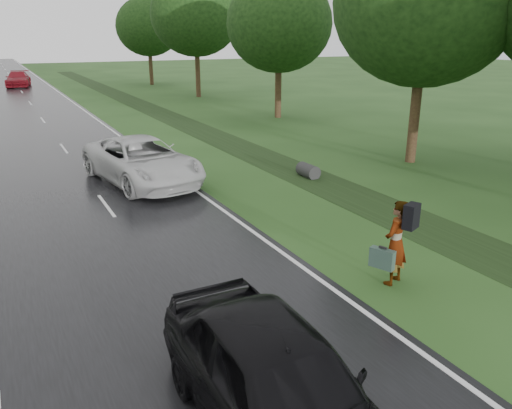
{
  "coord_description": "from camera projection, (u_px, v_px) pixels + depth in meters",
  "views": [
    {
      "loc": [
        0.62,
        -6.21,
        5.4
      ],
      "look_at": [
        6.24,
        4.49,
        1.3
      ],
      "focal_mm": 35.0,
      "sensor_mm": 36.0,
      "label": 1
    }
  ],
  "objects": [
    {
      "name": "far_car_red",
      "position": [
        18.0,
        79.0,
        55.13
      ],
      "size": [
        3.13,
        5.94,
        1.64
      ],
      "primitive_type": "imported",
      "rotation": [
        0.0,
        0.0,
        -0.15
      ],
      "color": "maroon",
      "rests_on": "road"
    },
    {
      "name": "drainage_ditch",
      "position": [
        221.0,
        139.0,
        27.4
      ],
      "size": [
        2.2,
        120.0,
        0.56
      ],
      "color": "black",
      "rests_on": "ground"
    },
    {
      "name": "white_pickup",
      "position": [
        142.0,
        161.0,
        18.97
      ],
      "size": [
        3.78,
        6.48,
        1.69
      ],
      "primitive_type": "imported",
      "rotation": [
        0.0,
        0.0,
        0.17
      ],
      "color": "#BCBCBC",
      "rests_on": "road"
    },
    {
      "name": "dark_sedan",
      "position": [
        278.0,
        385.0,
        6.78
      ],
      "size": [
        2.07,
        5.05,
        1.71
      ],
      "primitive_type": "imported",
      "rotation": [
        0.0,
        0.0,
        -0.01
      ],
      "color": "black",
      "rests_on": "road"
    },
    {
      "name": "pedestrian",
      "position": [
        396.0,
        242.0,
        11.15
      ],
      "size": [
        1.05,
        0.81,
        1.98
      ],
      "rotation": [
        0.0,
        0.0,
        3.54
      ],
      "color": "#A5998C",
      "rests_on": "ground"
    },
    {
      "name": "edge_stripe_east",
      "position": [
        63.0,
        95.0,
        47.36
      ],
      "size": [
        0.12,
        180.0,
        0.01
      ],
      "primitive_type": "cube",
      "color": "silver",
      "rests_on": "road"
    },
    {
      "name": "tree_east_c",
      "position": [
        279.0,
        24.0,
        32.83
      ],
      "size": [
        7.0,
        7.0,
        9.29
      ],
      "color": "#372016",
      "rests_on": "ground"
    },
    {
      "name": "tree_east_f",
      "position": [
        148.0,
        27.0,
        55.93
      ],
      "size": [
        7.2,
        7.2,
        9.62
      ],
      "color": "#372016",
      "rests_on": "ground"
    },
    {
      "name": "tree_east_b",
      "position": [
        426.0,
        3.0,
        20.39
      ],
      "size": [
        7.6,
        7.6,
        10.11
      ],
      "color": "#372016",
      "rests_on": "ground"
    },
    {
      "name": "tree_east_d",
      "position": [
        196.0,
        15.0,
        44.07
      ],
      "size": [
        8.0,
        8.0,
        10.76
      ],
      "color": "#372016",
      "rests_on": "ground"
    }
  ]
}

